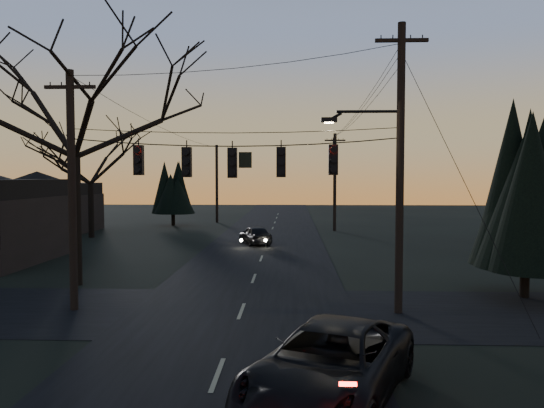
{
  "coord_description": "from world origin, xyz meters",
  "views": [
    {
      "loc": [
        1.79,
        -8.43,
        4.78
      ],
      "look_at": [
        1.09,
        9.78,
        3.82
      ],
      "focal_mm": 35.0,
      "sensor_mm": 36.0,
      "label": 1
    }
  ],
  "objects_px": {
    "bare_tree_left": "(74,105)",
    "sedan_oncoming_a": "(255,235)",
    "utility_pole_left": "(74,310)",
    "utility_pole_far_l": "(217,222)",
    "utility_pole_far_r": "(334,231)",
    "utility_pole_right": "(398,313)",
    "evergreen_right": "(527,184)",
    "suv_near": "(331,365)"
  },
  "relations": [
    {
      "from": "evergreen_right",
      "to": "sedan_oncoming_a",
      "type": "xyz_separation_m",
      "value": [
        -11.74,
        15.91,
        -3.83
      ]
    },
    {
      "from": "evergreen_right",
      "to": "suv_near",
      "type": "distance_m",
      "value": 13.51
    },
    {
      "from": "utility_pole_far_r",
      "to": "sedan_oncoming_a",
      "type": "height_order",
      "value": "utility_pole_far_r"
    },
    {
      "from": "utility_pole_far_r",
      "to": "suv_near",
      "type": "xyz_separation_m",
      "value": [
        -2.89,
        -35.38,
        0.79
      ]
    },
    {
      "from": "bare_tree_left",
      "to": "utility_pole_right",
      "type": "bearing_deg",
      "value": -18.13
    },
    {
      "from": "utility_pole_far_r",
      "to": "sedan_oncoming_a",
      "type": "bearing_deg",
      "value": -123.52
    },
    {
      "from": "evergreen_right",
      "to": "utility_pole_left",
      "type": "bearing_deg",
      "value": -171.33
    },
    {
      "from": "bare_tree_left",
      "to": "suv_near",
      "type": "height_order",
      "value": "bare_tree_left"
    },
    {
      "from": "utility_pole_left",
      "to": "evergreen_right",
      "type": "relative_size",
      "value": 1.09
    },
    {
      "from": "utility_pole_right",
      "to": "evergreen_right",
      "type": "height_order",
      "value": "evergreen_right"
    },
    {
      "from": "suv_near",
      "to": "bare_tree_left",
      "type": "bearing_deg",
      "value": 154.05
    },
    {
      "from": "utility_pole_far_l",
      "to": "sedan_oncoming_a",
      "type": "bearing_deg",
      "value": -73.46
    },
    {
      "from": "suv_near",
      "to": "utility_pole_far_r",
      "type": "bearing_deg",
      "value": 108.08
    },
    {
      "from": "utility_pole_left",
      "to": "evergreen_right",
      "type": "distance_m",
      "value": 17.71
    },
    {
      "from": "utility_pole_left",
      "to": "bare_tree_left",
      "type": "distance_m",
      "value": 9.1
    },
    {
      "from": "utility_pole_left",
      "to": "sedan_oncoming_a",
      "type": "relative_size",
      "value": 2.2
    },
    {
      "from": "bare_tree_left",
      "to": "utility_pole_left",
      "type": "bearing_deg",
      "value": -68.93
    },
    {
      "from": "utility_pole_right",
      "to": "utility_pole_far_r",
      "type": "distance_m",
      "value": 28.0
    },
    {
      "from": "utility_pole_right",
      "to": "evergreen_right",
      "type": "bearing_deg",
      "value": 25.39
    },
    {
      "from": "utility_pole_right",
      "to": "evergreen_right",
      "type": "xyz_separation_m",
      "value": [
        5.44,
        2.58,
        4.49
      ]
    },
    {
      "from": "evergreen_right",
      "to": "utility_pole_right",
      "type": "bearing_deg",
      "value": -154.61
    },
    {
      "from": "utility_pole_far_r",
      "to": "utility_pole_far_l",
      "type": "bearing_deg",
      "value": 145.18
    },
    {
      "from": "utility_pole_right",
      "to": "suv_near",
      "type": "bearing_deg",
      "value": -111.41
    },
    {
      "from": "evergreen_right",
      "to": "bare_tree_left",
      "type": "bearing_deg",
      "value": 174.69
    },
    {
      "from": "utility_pole_far_l",
      "to": "suv_near",
      "type": "relative_size",
      "value": 1.4
    },
    {
      "from": "utility_pole_far_l",
      "to": "bare_tree_left",
      "type": "bearing_deg",
      "value": -93.0
    },
    {
      "from": "utility_pole_left",
      "to": "sedan_oncoming_a",
      "type": "distance_m",
      "value": 19.22
    },
    {
      "from": "evergreen_right",
      "to": "sedan_oncoming_a",
      "type": "bearing_deg",
      "value": 126.43
    },
    {
      "from": "bare_tree_left",
      "to": "suv_near",
      "type": "distance_m",
      "value": 17.08
    },
    {
      "from": "utility_pole_left",
      "to": "evergreen_right",
      "type": "height_order",
      "value": "evergreen_right"
    },
    {
      "from": "sedan_oncoming_a",
      "to": "utility_pole_right",
      "type": "bearing_deg",
      "value": 88.39
    },
    {
      "from": "bare_tree_left",
      "to": "sedan_oncoming_a",
      "type": "bearing_deg",
      "value": 64.18
    },
    {
      "from": "utility_pole_right",
      "to": "evergreen_right",
      "type": "distance_m",
      "value": 7.51
    },
    {
      "from": "evergreen_right",
      "to": "sedan_oncoming_a",
      "type": "relative_size",
      "value": 2.02
    },
    {
      "from": "utility_pole_left",
      "to": "sedan_oncoming_a",
      "type": "xyz_separation_m",
      "value": [
        5.2,
        18.49,
        0.66
      ]
    },
    {
      "from": "suv_near",
      "to": "sedan_oncoming_a",
      "type": "height_order",
      "value": "suv_near"
    },
    {
      "from": "utility_pole_right",
      "to": "utility_pole_left",
      "type": "height_order",
      "value": "utility_pole_right"
    },
    {
      "from": "utility_pole_far_l",
      "to": "sedan_oncoming_a",
      "type": "xyz_separation_m",
      "value": [
        5.2,
        -17.51,
        0.66
      ]
    },
    {
      "from": "utility_pole_left",
      "to": "utility_pole_far_l",
      "type": "bearing_deg",
      "value": 90.0
    },
    {
      "from": "utility_pole_far_l",
      "to": "utility_pole_right",
      "type": "bearing_deg",
      "value": -72.28
    },
    {
      "from": "utility_pole_far_r",
      "to": "suv_near",
      "type": "height_order",
      "value": "utility_pole_far_r"
    },
    {
      "from": "utility_pole_far_r",
      "to": "bare_tree_left",
      "type": "xyz_separation_m",
      "value": [
        -13.16,
        -23.69,
        7.84
      ]
    }
  ]
}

